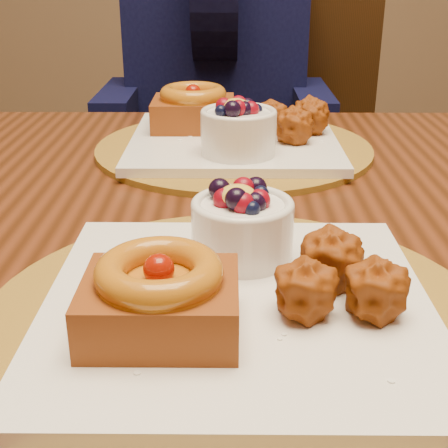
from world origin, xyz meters
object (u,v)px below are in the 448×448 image
Objects in this scene: chair_far at (267,171)px; place_setting_far at (232,133)px; dining_table at (234,275)px; diner at (216,43)px; place_setting_near at (234,293)px.

place_setting_far is at bearing -85.57° from chair_far.
diner reaches higher than dining_table.
chair_far reaches higher than place_setting_far.
place_setting_far is 0.59m from diner.
place_setting_far reaches higher than place_setting_near.
chair_far is at bearing 81.47° from place_setting_far.
dining_table is 0.24m from place_setting_far.
dining_table is 4.21× the size of place_setting_near.
chair_far reaches higher than place_setting_near.
place_setting_far is at bearing -88.07° from diner.
place_setting_far is (-0.00, 0.43, 0.00)m from place_setting_near.
dining_table is 4.21× the size of place_setting_far.
place_setting_near is 1.00× the size of place_setting_far.
chair_far reaches higher than dining_table.
place_setting_near is at bearing -81.86° from chair_far.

